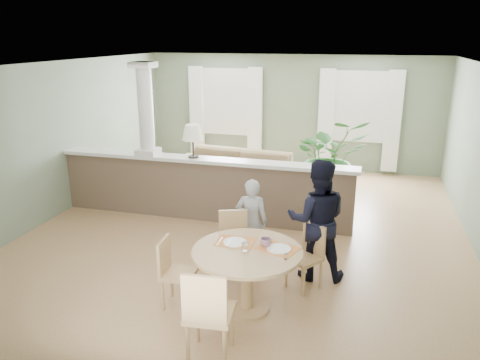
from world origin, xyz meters
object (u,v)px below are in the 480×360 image
(dining_table, at_px, (248,262))
(chair_far_man, at_px, (308,253))
(houseplant, at_px, (330,157))
(child_person, at_px, (252,222))
(chair_near, at_px, (208,311))
(sofa, at_px, (236,172))
(man_person, at_px, (317,220))
(chair_side, at_px, (173,269))
(chair_far_boy, at_px, (234,241))

(dining_table, height_order, chair_far_man, dining_table)
(houseplant, relative_size, chair_far_man, 1.89)
(child_person, bearing_deg, houseplant, -109.80)
(chair_near, bearing_deg, child_person, -92.53)
(sofa, height_order, houseplant, houseplant)
(sofa, height_order, man_person, man_person)
(chair_side, relative_size, man_person, 0.52)
(dining_table, xyz_separation_m, chair_far_man, (0.60, 0.73, -0.15))
(chair_near, bearing_deg, dining_table, -103.60)
(sofa, bearing_deg, houseplant, 14.77)
(houseplant, bearing_deg, man_person, -87.90)
(man_person, bearing_deg, dining_table, 48.06)
(houseplant, xyz_separation_m, dining_table, (-0.55, -4.50, -0.18))
(houseplant, relative_size, chair_near, 1.57)
(chair_far_boy, xyz_separation_m, chair_near, (0.25, -1.76, 0.07))
(sofa, bearing_deg, chair_far_boy, -68.15)
(chair_side, xyz_separation_m, child_person, (0.64, 1.30, 0.16))
(houseplant, bearing_deg, dining_table, -96.92)
(dining_table, distance_m, man_person, 1.23)
(chair_far_man, xyz_separation_m, man_person, (0.07, 0.28, 0.35))
(houseplant, xyz_separation_m, chair_side, (-1.43, -4.62, -0.33))
(child_person, bearing_deg, chair_side, 57.59)
(sofa, height_order, chair_side, chair_side)
(chair_side, relative_size, child_person, 0.68)
(sofa, bearing_deg, chair_near, -70.63)
(chair_far_man, distance_m, chair_side, 1.72)
(dining_table, xyz_separation_m, chair_near, (-0.15, -0.99, -0.06))
(chair_side, height_order, man_person, man_person)
(houseplant, bearing_deg, chair_near, -97.19)
(chair_far_man, height_order, man_person, man_person)
(chair_near, relative_size, chair_side, 1.20)
(dining_table, bearing_deg, man_person, 56.31)
(chair_far_boy, bearing_deg, sofa, 85.49)
(sofa, xyz_separation_m, man_person, (2.02, -3.21, 0.41))
(chair_side, height_order, child_person, child_person)
(houseplant, xyz_separation_m, man_person, (0.13, -3.49, 0.02))
(chair_far_boy, relative_size, man_person, 0.55)
(man_person, bearing_deg, houseplant, -96.15)
(chair_near, bearing_deg, chair_far_man, -118.75)
(child_person, bearing_deg, man_person, 163.46)
(houseplant, xyz_separation_m, child_person, (-0.79, -3.32, -0.17))
(chair_far_boy, height_order, chair_near, chair_near)
(sofa, bearing_deg, dining_table, -65.91)
(child_person, bearing_deg, chair_far_man, 146.14)
(child_person, xyz_separation_m, man_person, (0.92, -0.17, 0.19))
(chair_far_boy, bearing_deg, chair_far_man, -22.21)
(houseplant, bearing_deg, sofa, -171.64)
(houseplant, height_order, child_person, houseplant)
(sofa, xyz_separation_m, houseplant, (1.89, 0.28, 0.39))
(chair_near, distance_m, man_person, 2.18)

